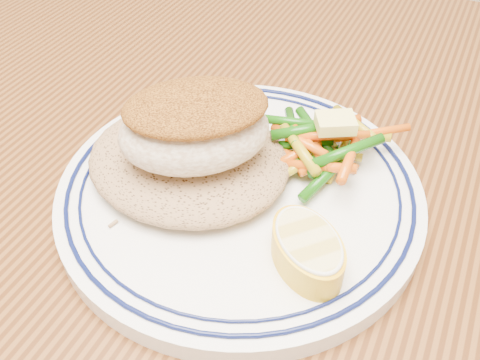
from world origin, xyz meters
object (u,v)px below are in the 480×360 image
object	(u,v)px
lemon_wedge	(307,249)
plate	(240,191)
dining_table	(277,335)
fish_fillet	(195,126)
rice_pilaf	(188,156)
vegetable_pile	(321,145)

from	to	relation	value
lemon_wedge	plate	bearing A→B (deg)	145.63
dining_table	fish_fillet	bearing A→B (deg)	160.08
rice_pilaf	fish_fillet	distance (m)	0.03
dining_table	plate	size ratio (longest dim) A/B	5.84
rice_pilaf	vegetable_pile	size ratio (longest dim) A/B	1.38
dining_table	lemon_wedge	bearing A→B (deg)	-30.08
dining_table	lemon_wedge	xyz separation A→B (m)	(0.02, -0.01, 0.12)
plate	lemon_wedge	distance (m)	0.08
plate	rice_pilaf	world-z (taller)	rice_pilaf
dining_table	rice_pilaf	bearing A→B (deg)	159.70
rice_pilaf	lemon_wedge	xyz separation A→B (m)	(0.11, -0.04, -0.00)
dining_table	vegetable_pile	size ratio (longest dim) A/B	14.10
dining_table	plate	world-z (taller)	plate
plate	lemon_wedge	xyz separation A→B (m)	(0.07, -0.04, 0.02)
fish_fillet	vegetable_pile	bearing A→B (deg)	38.36
dining_table	lemon_wedge	world-z (taller)	lemon_wedge
dining_table	rice_pilaf	size ratio (longest dim) A/B	10.24
dining_table	fish_fillet	distance (m)	0.18
plate	dining_table	bearing A→B (deg)	-35.83
vegetable_pile	plate	bearing A→B (deg)	-129.84
dining_table	vegetable_pile	distance (m)	0.15
vegetable_pile	lemon_wedge	xyz separation A→B (m)	(0.02, -0.09, -0.00)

